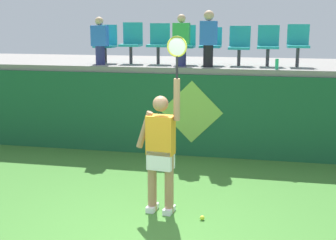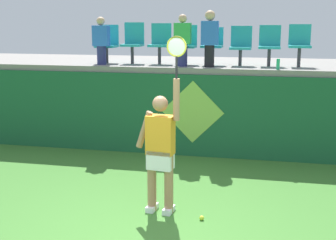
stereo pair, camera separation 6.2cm
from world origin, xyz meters
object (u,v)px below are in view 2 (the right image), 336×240
(stadium_chair_5, at_px, (241,44))
(spectator_1, at_px, (183,40))
(stadium_chair_6, at_px, (270,43))
(stadium_chair_1, at_px, (133,41))
(stadium_chair_3, at_px, (186,43))
(spectator_2, at_px, (210,37))
(tennis_ball, at_px, (202,218))
(spectator_0, at_px, (101,40))
(stadium_chair_2, at_px, (160,42))
(stadium_chair_7, at_px, (300,43))
(stadium_chair_0, at_px, (108,42))
(water_bottle, at_px, (278,64))
(tennis_player, at_px, (161,148))
(stadium_chair_4, at_px, (212,44))

(stadium_chair_5, relative_size, spectator_1, 0.78)
(stadium_chair_6, bearing_deg, stadium_chair_1, 179.93)
(stadium_chair_3, distance_m, spectator_2, 0.73)
(spectator_1, distance_m, spectator_2, 0.57)
(tennis_ball, distance_m, stadium_chair_1, 4.97)
(stadium_chair_1, bearing_deg, stadium_chair_5, -0.07)
(spectator_1, xyz_separation_m, spectator_2, (0.56, -0.05, 0.05))
(stadium_chair_1, bearing_deg, stadium_chair_3, -0.16)
(spectator_0, bearing_deg, tennis_ball, -52.32)
(stadium_chair_2, relative_size, spectator_1, 0.83)
(stadium_chair_7, bearing_deg, spectator_1, -170.30)
(stadium_chair_0, xyz_separation_m, stadium_chair_7, (4.12, -0.00, 0.03))
(tennis_ball, xyz_separation_m, stadium_chair_7, (1.42, 3.89, 2.25))
(water_bottle, distance_m, stadium_chair_6, 0.78)
(tennis_ball, height_order, stadium_chair_5, stadium_chair_5)
(tennis_player, xyz_separation_m, stadium_chair_6, (1.45, 3.72, 1.30))
(water_bottle, distance_m, stadium_chair_1, 3.20)
(spectator_0, bearing_deg, stadium_chair_7, 5.54)
(stadium_chair_2, bearing_deg, water_bottle, -15.09)
(stadium_chair_0, height_order, stadium_chair_5, stadium_chair_0)
(spectator_0, distance_m, spectator_2, 2.33)
(tennis_ball, height_order, water_bottle, water_bottle)
(stadium_chair_4, relative_size, stadium_chair_7, 0.92)
(tennis_ball, relative_size, water_bottle, 0.32)
(tennis_player, xyz_separation_m, water_bottle, (1.63, 3.05, 0.93))
(stadium_chair_5, height_order, stadium_chair_6, stadium_chair_6)
(stadium_chair_6, bearing_deg, stadium_chair_0, 179.96)
(stadium_chair_4, distance_m, spectator_0, 2.37)
(tennis_ball, height_order, stadium_chair_1, stadium_chair_1)
(stadium_chair_1, relative_size, stadium_chair_6, 1.06)
(stadium_chair_6, height_order, stadium_chair_7, stadium_chair_7)
(stadium_chair_0, bearing_deg, spectator_0, -90.00)
(water_bottle, relative_size, stadium_chair_0, 0.25)
(stadium_chair_1, relative_size, stadium_chair_7, 1.04)
(stadium_chair_4, height_order, spectator_1, spectator_1)
(stadium_chair_2, relative_size, stadium_chair_3, 1.04)
(stadium_chair_4, bearing_deg, stadium_chair_7, 0.15)
(tennis_player, relative_size, spectator_0, 2.52)
(water_bottle, height_order, stadium_chair_2, stadium_chair_2)
(stadium_chair_6, xyz_separation_m, stadium_chair_7, (0.60, -0.00, 0.02))
(stadium_chair_4, bearing_deg, spectator_1, -144.88)
(tennis_player, relative_size, stadium_chair_6, 3.02)
(stadium_chair_2, xyz_separation_m, stadium_chair_3, (0.57, -0.00, -0.02))
(water_bottle, height_order, stadium_chair_0, stadium_chair_0)
(stadium_chair_4, distance_m, stadium_chair_6, 1.19)
(stadium_chair_3, distance_m, stadium_chair_4, 0.56)
(stadium_chair_5, xyz_separation_m, stadium_chair_7, (1.18, -0.00, 0.04))
(stadium_chair_2, distance_m, stadium_chair_7, 2.91)
(stadium_chair_0, height_order, stadium_chair_2, stadium_chair_2)
(tennis_ball, distance_m, stadium_chair_0, 5.23)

